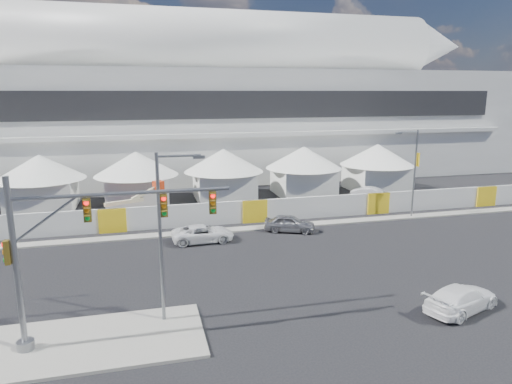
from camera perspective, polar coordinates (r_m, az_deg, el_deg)
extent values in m
plane|color=black|center=(26.06, -5.37, -13.35)|extent=(160.00, 160.00, 0.00)
cube|color=gray|center=(23.27, -19.58, -17.22)|extent=(10.00, 5.00, 0.15)
cube|color=gray|center=(44.18, 18.41, -2.96)|extent=(80.00, 1.20, 0.12)
cube|color=silver|center=(66.35, -4.33, 8.70)|extent=(80.00, 24.00, 14.00)
cube|color=black|center=(54.31, -2.11, 10.85)|extent=(68.00, 0.30, 3.20)
cube|color=silver|center=(54.27, -2.02, 7.15)|extent=(72.00, 0.80, 0.50)
cylinder|color=silver|center=(64.57, -4.17, 18.18)|extent=(57.60, 8.40, 8.40)
cylinder|color=silver|center=(64.91, -2.34, 17.79)|extent=(51.60, 6.80, 6.80)
cylinder|color=silver|center=(65.32, -0.53, 17.40)|extent=(45.60, 5.20, 5.20)
cone|color=silver|center=(77.45, 21.61, 16.58)|extent=(8.00, 7.60, 7.60)
cube|color=white|center=(49.16, -25.13, -0.26)|extent=(6.00, 6.00, 3.00)
cone|color=white|center=(48.70, -25.42, 2.84)|extent=(8.40, 8.40, 2.40)
cube|color=white|center=(48.23, -14.60, 0.31)|extent=(6.00, 6.00, 3.00)
cone|color=white|center=(47.75, -14.77, 3.48)|extent=(8.40, 8.40, 2.40)
cube|color=white|center=(48.96, -4.02, 0.86)|extent=(6.00, 6.00, 3.00)
cone|color=white|center=(48.49, -4.07, 3.99)|extent=(8.40, 8.40, 2.40)
cube|color=white|center=(51.28, 5.93, 1.36)|extent=(6.00, 6.00, 3.00)
cone|color=white|center=(50.84, 5.99, 4.34)|extent=(8.40, 8.40, 2.40)
cube|color=white|center=(55.00, 14.77, 1.76)|extent=(6.00, 6.00, 3.00)
cone|color=white|center=(54.58, 14.93, 4.55)|extent=(8.40, 8.40, 2.40)
cube|color=silver|center=(40.23, -0.18, -2.40)|extent=(70.00, 0.25, 2.00)
imported|color=#9A9B9F|center=(37.70, 4.24, -3.93)|extent=(3.16, 4.45, 1.41)
imported|color=white|center=(35.36, -6.65, -5.18)|extent=(2.31, 4.79, 1.32)
imported|color=white|center=(26.87, 24.27, -12.02)|extent=(3.43, 5.10, 1.37)
imported|color=silver|center=(48.90, 14.52, -0.40)|extent=(4.34, 4.58, 1.54)
imported|color=black|center=(49.31, 18.32, -0.70)|extent=(2.67, 4.01, 1.27)
cylinder|color=gray|center=(22.14, -27.80, -8.22)|extent=(0.26, 0.26, 7.80)
cylinder|color=gray|center=(23.61, -26.85, -16.68)|extent=(0.76, 0.76, 0.40)
cylinder|color=gray|center=(20.67, -16.11, -0.18)|extent=(9.24, 0.17, 0.17)
cube|color=#594714|center=(20.94, -20.35, -2.13)|extent=(0.32, 0.22, 1.05)
cube|color=#594714|center=(20.82, -11.44, -1.67)|extent=(0.32, 0.22, 1.05)
cube|color=#594714|center=(21.03, -5.44, -1.33)|extent=(0.32, 0.22, 1.05)
cube|color=#594714|center=(22.00, -28.66, -6.64)|extent=(0.22, 0.32, 1.05)
cylinder|color=gray|center=(22.57, -11.86, -5.80)|extent=(0.17, 0.17, 8.41)
cylinder|color=gray|center=(21.72, -9.62, 4.48)|extent=(2.06, 0.11, 0.11)
cube|color=gray|center=(21.83, -7.16, 4.35)|extent=(0.56, 0.23, 0.14)
cylinder|color=gray|center=(43.55, 19.20, 2.10)|extent=(0.16, 0.16, 8.01)
cylinder|color=gray|center=(42.54, 18.45, 7.13)|extent=(1.96, 0.11, 0.11)
cube|color=gray|center=(42.08, 17.42, 7.02)|extent=(0.53, 0.22, 0.13)
cube|color=yellow|center=(43.47, 19.57, 3.84)|extent=(0.03, 0.53, 1.25)
cube|color=red|center=(41.51, -17.44, -3.23)|extent=(3.63, 2.70, 1.01)
cube|color=beige|center=(41.13, -16.03, -1.35)|extent=(3.33, 1.72, 0.32)
cube|color=beige|center=(40.97, -13.24, -0.45)|extent=(2.59, 1.36, 1.12)
cube|color=red|center=(40.91, -11.47, 0.27)|extent=(1.10, 1.10, 0.92)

